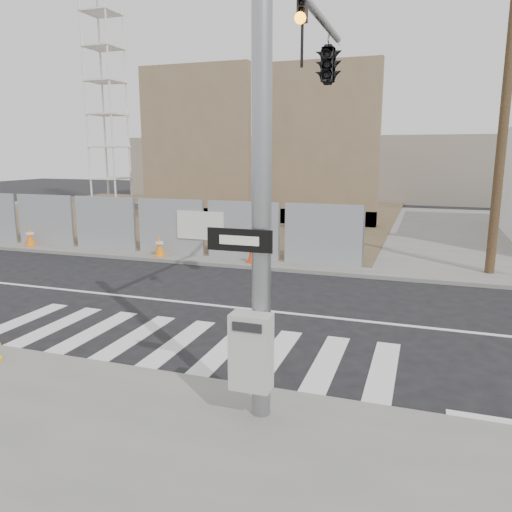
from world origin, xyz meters
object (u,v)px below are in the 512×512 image
(crane_tower, at_px, (104,66))
(traffic_cone_b, at_px, (30,237))
(traffic_cone_c, at_px, (159,246))
(signal_pole, at_px, (311,92))
(traffic_cone_d, at_px, (252,253))

(crane_tower, relative_size, traffic_cone_b, 23.75)
(traffic_cone_b, height_order, traffic_cone_c, traffic_cone_b)
(signal_pole, height_order, crane_tower, crane_tower)
(traffic_cone_c, height_order, traffic_cone_d, traffic_cone_c)
(signal_pole, height_order, traffic_cone_c, signal_pole)
(signal_pole, relative_size, traffic_cone_d, 10.94)
(signal_pole, bearing_deg, traffic_cone_b, 152.54)
(traffic_cone_c, bearing_deg, signal_pole, -43.37)
(traffic_cone_b, distance_m, traffic_cone_c, 5.86)
(traffic_cone_c, distance_m, traffic_cone_d, 3.47)
(crane_tower, distance_m, traffic_cone_b, 15.82)
(traffic_cone_b, bearing_deg, traffic_cone_c, -1.25)
(crane_tower, distance_m, traffic_cone_c, 18.54)
(signal_pole, xyz_separation_m, traffic_cone_d, (-3.40, 6.54, -4.35))
(signal_pole, relative_size, traffic_cone_b, 9.16)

